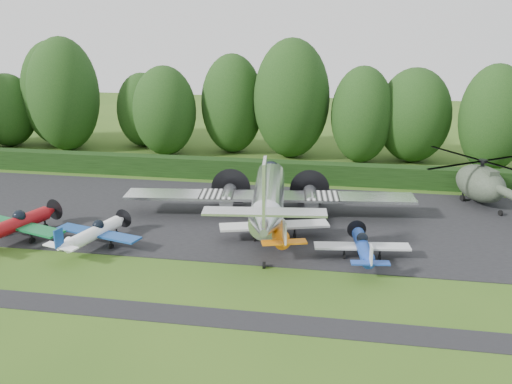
% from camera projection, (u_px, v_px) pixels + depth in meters
% --- Properties ---
extents(ground, '(160.00, 160.00, 0.00)m').
position_uv_depth(ground, '(191.00, 268.00, 37.31)').
color(ground, '#2B5016').
rests_on(ground, ground).
extents(apron, '(70.00, 18.00, 0.01)m').
position_uv_depth(apron, '(225.00, 216.00, 46.71)').
color(apron, black).
rests_on(apron, ground).
extents(taxiway_verge, '(70.00, 2.00, 0.00)m').
position_uv_depth(taxiway_verge, '(161.00, 313.00, 31.67)').
color(taxiway_verge, black).
rests_on(taxiway_verge, ground).
extents(hedgerow, '(90.00, 1.60, 2.00)m').
position_uv_depth(hedgerow, '(249.00, 179.00, 57.05)').
color(hedgerow, black).
rests_on(hedgerow, ground).
extents(transport_plane, '(23.44, 17.97, 7.51)m').
position_uv_depth(transport_plane, '(268.00, 197.00, 44.83)').
color(transport_plane, white).
rests_on(transport_plane, ground).
extents(light_plane_red, '(7.88, 8.29, 3.03)m').
position_uv_depth(light_plane_red, '(13.00, 225.00, 41.23)').
color(light_plane_red, maroon).
rests_on(light_plane_red, ground).
extents(light_plane_white, '(6.75, 7.10, 2.59)m').
position_uv_depth(light_plane_white, '(94.00, 233.00, 40.24)').
color(light_plane_white, white).
rests_on(light_plane_white, ground).
extents(light_plane_orange, '(7.99, 8.40, 3.07)m').
position_uv_depth(light_plane_orange, '(276.00, 225.00, 41.13)').
color(light_plane_orange, orange).
rests_on(light_plane_orange, ground).
extents(light_plane_blue, '(6.44, 6.77, 2.47)m').
position_uv_depth(light_plane_blue, '(363.00, 247.00, 38.05)').
color(light_plane_blue, '#193B98').
rests_on(light_plane_blue, ground).
extents(helicopter, '(12.30, 14.40, 3.96)m').
position_uv_depth(helicopter, '(481.00, 181.00, 49.12)').
color(helicopter, '#323C2E').
rests_on(helicopter, ground).
extents(tree_0, '(8.05, 8.05, 10.39)m').
position_uv_depth(tree_0, '(414.00, 115.00, 62.56)').
color(tree_0, black).
rests_on(tree_0, ground).
extents(tree_1, '(8.56, 8.56, 13.41)m').
position_uv_depth(tree_1, '(292.00, 99.00, 64.09)').
color(tree_1, black).
rests_on(tree_1, ground).
extents(tree_2, '(7.01, 7.01, 8.98)m').
position_uv_depth(tree_2, '(8.00, 110.00, 70.20)').
color(tree_2, black).
rests_on(tree_2, ground).
extents(tree_3, '(8.30, 8.30, 13.43)m').
position_uv_depth(tree_3, '(64.00, 95.00, 67.37)').
color(tree_3, black).
rests_on(tree_3, ground).
extents(tree_4, '(7.27, 7.27, 10.32)m').
position_uv_depth(tree_4, '(165.00, 111.00, 65.60)').
color(tree_4, black).
rests_on(tree_4, ground).
extents(tree_6, '(6.26, 6.26, 9.06)m').
position_uv_depth(tree_6, '(143.00, 110.00, 70.14)').
color(tree_6, black).
rests_on(tree_6, ground).
extents(tree_7, '(7.04, 7.04, 11.15)m').
position_uv_depth(tree_7, '(494.00, 118.00, 58.67)').
color(tree_7, black).
rests_on(tree_7, ground).
extents(tree_8, '(7.26, 7.26, 11.56)m').
position_uv_depth(tree_8, '(232.00, 104.00, 66.64)').
color(tree_8, black).
rests_on(tree_8, ground).
extents(tree_9, '(6.76, 6.76, 10.60)m').
position_uv_depth(tree_9, '(362.00, 115.00, 62.22)').
color(tree_9, black).
rests_on(tree_9, ground).
extents(tree_11, '(7.82, 7.82, 12.85)m').
position_uv_depth(tree_11, '(54.00, 93.00, 70.43)').
color(tree_11, black).
rests_on(tree_11, ground).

